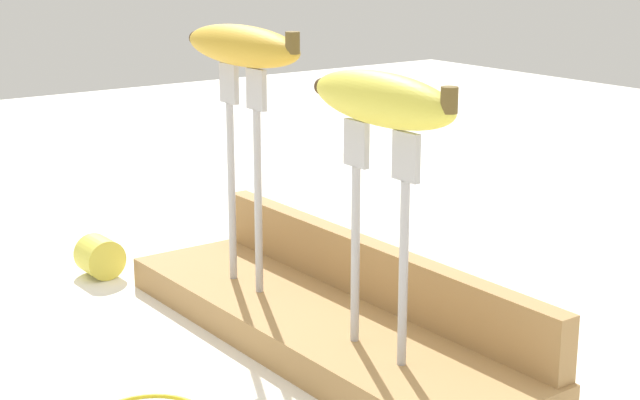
# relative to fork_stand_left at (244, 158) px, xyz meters

# --- Properties ---
(ground_plane) EXTENTS (3.00, 3.00, 0.00)m
(ground_plane) POSITION_rel_fork_stand_left_xyz_m (0.10, 0.01, -0.15)
(ground_plane) COLOR white
(wooden_board) EXTENTS (0.46, 0.13, 0.03)m
(wooden_board) POSITION_rel_fork_stand_left_xyz_m (0.10, 0.01, -0.14)
(wooden_board) COLOR #A87F4C
(wooden_board) RESTS_ON ground
(board_backstop) EXTENTS (0.45, 0.02, 0.05)m
(board_backstop) POSITION_rel_fork_stand_left_xyz_m (0.10, 0.07, -0.09)
(board_backstop) COLOR #A87F4C
(board_backstop) RESTS_ON wooden_board
(fork_stand_left) EXTENTS (0.07, 0.01, 0.20)m
(fork_stand_left) POSITION_rel_fork_stand_left_xyz_m (0.00, 0.00, 0.00)
(fork_stand_left) COLOR #B2B2B7
(fork_stand_left) RESTS_ON wooden_board
(fork_stand_right) EXTENTS (0.08, 0.01, 0.18)m
(fork_stand_right) POSITION_rel_fork_stand_left_xyz_m (0.19, 0.00, -0.01)
(fork_stand_right) COLOR #B2B2B7
(fork_stand_right) RESTS_ON wooden_board
(banana_raised_left) EXTENTS (0.18, 0.05, 0.04)m
(banana_raised_left) POSITION_rel_fork_stand_left_xyz_m (-0.00, 0.00, 0.10)
(banana_raised_left) COLOR gold
(banana_raised_left) RESTS_ON fork_stand_left
(banana_raised_right) EXTENTS (0.16, 0.04, 0.04)m
(banana_raised_right) POSITION_rel_fork_stand_left_xyz_m (0.19, 0.00, 0.08)
(banana_raised_right) COLOR #DBD147
(banana_raised_right) RESTS_ON fork_stand_right
(banana_chunk_near) EXTENTS (0.04, 0.04, 0.04)m
(banana_chunk_near) POSITION_rel_fork_stand_left_xyz_m (-0.19, -0.07, -0.13)
(banana_chunk_near) COLOR #DBD147
(banana_chunk_near) RESTS_ON ground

